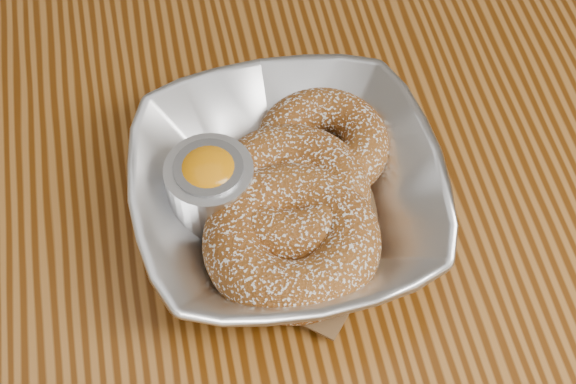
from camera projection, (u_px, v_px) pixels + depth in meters
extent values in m
cube|color=brown|center=(264.00, 316.00, 0.59)|extent=(1.20, 0.80, 0.04)
imported|color=silver|center=(288.00, 196.00, 0.59)|extent=(0.21, 0.21, 0.05)
cube|color=brown|center=(288.00, 209.00, 0.61)|extent=(0.20, 0.20, 0.00)
torus|color=brown|center=(323.00, 144.00, 0.62)|extent=(0.09, 0.09, 0.03)
torus|color=brown|center=(292.00, 241.00, 0.57)|extent=(0.13, 0.13, 0.04)
torus|color=brown|center=(290.00, 194.00, 0.59)|extent=(0.14, 0.14, 0.04)
cylinder|color=silver|center=(211.00, 189.00, 0.59)|extent=(0.06, 0.06, 0.05)
cylinder|color=gray|center=(210.00, 185.00, 0.59)|extent=(0.05, 0.05, 0.04)
ellipsoid|color=orange|center=(209.00, 173.00, 0.57)|extent=(0.04, 0.04, 0.03)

